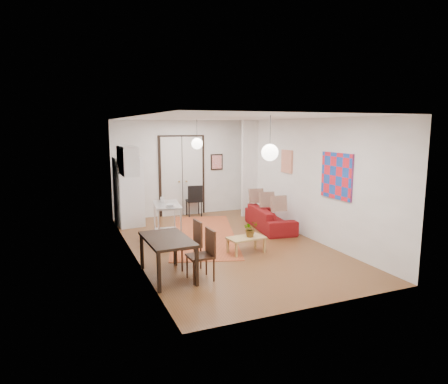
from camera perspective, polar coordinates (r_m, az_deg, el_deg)
name	(u,v)px	position (r m, az deg, el deg)	size (l,w,h in m)	color
floor	(226,245)	(9.32, 0.27, -7.53)	(7.00, 7.00, 0.00)	brown
ceiling	(226,118)	(8.92, 0.28, 10.59)	(4.20, 7.00, 0.02)	white
wall_back	(182,168)	(12.29, -6.09, 3.42)	(4.20, 0.02, 2.90)	white
wall_front	(319,214)	(5.99, 13.42, -3.01)	(4.20, 0.02, 2.90)	white
wall_left	(132,188)	(8.43, -13.00, 0.53)	(0.02, 7.00, 2.90)	white
wall_right	(305,178)	(10.01, 11.43, 1.95)	(0.02, 7.00, 2.90)	white
double_doors	(182,176)	(12.27, -6.01, 2.24)	(1.44, 0.06, 2.50)	silver
stub_partition	(250,169)	(12.08, 3.67, 3.35)	(0.50, 0.10, 2.90)	white
wall_cabinet	(128,160)	(9.87, -13.54, 4.40)	(0.35, 1.00, 0.70)	silver
painting_popart	(337,176)	(8.97, 15.80, 2.23)	(0.05, 1.00, 1.00)	red
painting_abstract	(287,161)	(10.62, 8.97, 4.34)	(0.05, 0.50, 0.60)	beige
poster_back	(217,162)	(12.62, -1.04, 4.31)	(0.40, 0.03, 0.50)	red
print_left	(119,157)	(10.34, -14.82, 4.84)	(0.03, 0.44, 0.54)	#96663E
pendant_back	(197,144)	(10.80, -3.88, 6.91)	(0.30, 0.30, 0.80)	white
pendant_front	(270,152)	(7.13, 6.57, 5.63)	(0.30, 0.30, 0.80)	white
kilim_rug	(203,235)	(10.15, -2.99, -6.10)	(1.54, 4.12, 0.01)	#B74E2D
sofa	(270,218)	(10.73, 6.57, -3.74)	(0.77, 1.97, 0.58)	maroon
coffee_table	(246,239)	(8.66, 3.18, -6.75)	(0.84, 0.53, 0.35)	tan
potted_plant	(250,229)	(8.64, 3.79, -5.27)	(0.27, 0.31, 0.35)	#316E35
kitchen_counter	(167,217)	(9.61, -8.12, -3.58)	(0.74, 1.23, 0.89)	silver
bowl	(170,205)	(9.25, -7.70, -1.88)	(0.21, 0.21, 0.05)	beige
soap_bottle	(162,199)	(9.75, -8.83, -0.93)	(0.08, 0.09, 0.19)	teal
fridge	(129,192)	(11.18, -13.45, 0.00)	(0.67, 0.67, 1.88)	silver
dining_table	(167,242)	(7.29, -8.10, -7.13)	(0.80, 1.34, 0.73)	black
dining_chair_near	(187,240)	(7.86, -5.33, -6.82)	(0.45, 0.62, 0.91)	#392012
dining_chair_far	(199,250)	(7.22, -3.66, -8.26)	(0.45, 0.62, 0.91)	#392012
black_side_chair	(193,197)	(12.24, -4.46, -0.75)	(0.49, 0.49, 0.97)	black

